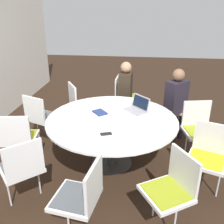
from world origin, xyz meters
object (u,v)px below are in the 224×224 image
Objects in this scene: chair_6 at (82,194)px; chair_5 at (22,166)px; person_1 at (126,89)px; laptop at (138,107)px; chair_4 at (18,136)px; chair_2 at (80,102)px; spiral_notebook at (100,112)px; chair_1 at (124,94)px; person_0 at (177,99)px; chair_9 at (198,126)px; chair_0 at (181,105)px; handbag at (18,146)px; chair_7 at (172,186)px; cell_phone at (106,134)px; chair_3 at (41,115)px; chair_8 at (208,153)px; coffee_cup at (119,121)px.

chair_5 is at bearing 73.83° from chair_6.
laptop is (-1.01, -0.23, 0.07)m from person_1.
chair_4 is at bearing 76.35° from chair_5.
chair_6 is at bearing -17.14° from chair_2.
person_1 is at bearing -14.71° from spiral_notebook.
chair_1 is 2.87m from chair_6.
chair_1 is at bearing -79.18° from person_0.
chair_1 is 3.42× the size of spiral_notebook.
chair_6 is at bearing 19.24° from person_0.
laptop reaches higher than chair_9.
chair_9 reaches higher than spiral_notebook.
chair_0 and chair_5 have the same top height.
chair_0 is 2.44× the size of handbag.
laptop is at bearing -82.05° from handbag.
chair_4 is 2.13m from chair_7.
spiral_notebook is at bearing 13.36° from chair_4.
chair_6 is 5.67× the size of cell_phone.
chair_4 is (-0.70, 0.04, 0.00)m from chair_3.
chair_2 reaches higher than handbag.
cell_phone is at bearing -6.21° from chair_2.
person_1 is (2.25, -1.01, 0.19)m from chair_5.
chair_3 is at bearing 2.60° from chair_8.
person_1 is at bearing 149.23° from laptop.
chair_1 is at bearing 93.09° from chair_2.
chair_1 and chair_9 have the same top height.
chair_4 is 3.42× the size of spiral_notebook.
chair_8 is 1.17m from laptop.
person_1 is at bearing -0.16° from coffee_cup.
person_0 is 3.42× the size of handbag.
person_1 reaches higher than handbag.
chair_0 is 1.14m from laptop.
person_1 is at bearing 23.39° from chair_5.
chair_5 is 1.78m from laptop.
chair_3 is 1.00× the size of chair_6.
chair_9 is 3.42× the size of spiral_notebook.
chair_5 is 2.44× the size of handbag.
chair_2 is at bearing -168.37° from laptop.
chair_6 is 1.00× the size of chair_7.
person_1 reaches higher than chair_6.
laptop is (0.60, -1.60, 0.25)m from chair_4.
chair_2 and chair_5 have the same top height.
chair_6 reaches higher than handbag.
chair_9 reaches higher than coffee_cup.
chair_6 is 1.00× the size of chair_9.
person_0 reaches higher than handbag.
chair_1 and chair_4 have the same top height.
chair_1 is 2.26m from chair_4.
chair_2 is (-0.08, 1.82, 0.00)m from chair_0.
chair_9 is at bearing 38.23° from chair_2.
chair_5 reaches higher than coffee_cup.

